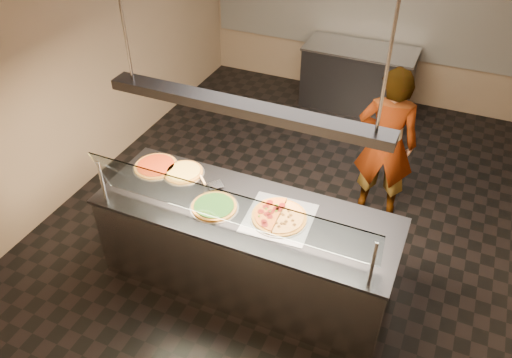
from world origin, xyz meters
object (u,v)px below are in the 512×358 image
at_px(half_pizza_sausage, 291,220).
at_px(sneeze_guard, 227,208).
at_px(prep_table, 357,77).
at_px(perforated_tray, 279,218).
at_px(heat_lamp_housing, 244,108).
at_px(pizza_tomato, 156,166).
at_px(half_pizza_pepperoni, 267,212).
at_px(pizza_spinach, 214,206).
at_px(pizza_cheese, 184,172).
at_px(pizza_spatula, 208,182).
at_px(worker, 386,144).
at_px(serving_counter, 246,247).

bearing_deg(half_pizza_sausage, sneeze_guard, -140.40).
relative_size(sneeze_guard, prep_table, 1.54).
height_order(perforated_tray, heat_lamp_housing, heat_lamp_housing).
bearing_deg(half_pizza_sausage, pizza_tomato, 171.79).
bearing_deg(half_pizza_pepperoni, pizza_spinach, -168.41).
distance_m(pizza_cheese, prep_table, 3.75).
xyz_separation_m(pizza_spatula, worker, (1.38, 1.43, -0.08)).
bearing_deg(half_pizza_sausage, pizza_spatula, 168.81).
distance_m(perforated_tray, pizza_spatula, 0.80).
height_order(pizza_tomato, worker, worker).
bearing_deg(heat_lamp_housing, prep_table, 89.20).
bearing_deg(pizza_spatula, pizza_cheese, 168.53).
relative_size(pizza_tomato, heat_lamp_housing, 0.19).
bearing_deg(pizza_tomato, prep_table, 72.90).
bearing_deg(pizza_spatula, sneeze_guard, -48.16).
distance_m(serving_counter, sneeze_guard, 0.83).
relative_size(half_pizza_sausage, pizza_spinach, 1.11).
bearing_deg(serving_counter, pizza_cheese, 162.33).
relative_size(serving_counter, pizza_spatula, 9.55).
relative_size(pizza_tomato, prep_table, 0.28).
relative_size(sneeze_guard, heat_lamp_housing, 1.08).
bearing_deg(perforated_tray, pizza_tomato, 171.23).
relative_size(serving_counter, half_pizza_pepperoni, 5.62).
distance_m(half_pizza_pepperoni, pizza_spatula, 0.69).
relative_size(sneeze_guard, half_pizza_sausage, 5.12).
distance_m(serving_counter, worker, 1.89).
bearing_deg(pizza_cheese, half_pizza_pepperoni, -13.67).
height_order(pizza_tomato, pizza_spatula, pizza_spatula).
height_order(half_pizza_sausage, pizza_cheese, half_pizza_sausage).
bearing_deg(worker, perforated_tray, 62.79).
distance_m(serving_counter, pizza_cheese, 0.94).
distance_m(worker, heat_lamp_housing, 2.13).
height_order(serving_counter, half_pizza_sausage, half_pizza_sausage).
height_order(perforated_tray, pizza_tomato, pizza_tomato).
xyz_separation_m(sneeze_guard, perforated_tray, (0.31, 0.35, -0.29)).
bearing_deg(pizza_spatula, pizza_spinach, -52.59).
relative_size(pizza_spatula, worker, 0.16).
bearing_deg(pizza_tomato, serving_counter, -11.78).
distance_m(half_pizza_pepperoni, pizza_cheese, 1.00).
xyz_separation_m(half_pizza_pepperoni, worker, (0.70, 1.60, -0.08)).
xyz_separation_m(half_pizza_sausage, pizza_spinach, (-0.69, -0.09, -0.01)).
bearing_deg(worker, half_pizza_pepperoni, 59.31).
height_order(sneeze_guard, perforated_tray, sneeze_guard).
distance_m(half_pizza_pepperoni, prep_table, 3.90).
bearing_deg(pizza_spatula, worker, 46.04).
height_order(worker, heat_lamp_housing, heat_lamp_housing).
relative_size(perforated_tray, pizza_cheese, 1.52).
bearing_deg(pizza_spinach, serving_counter, 17.76).
bearing_deg(prep_table, pizza_spinach, -94.62).
bearing_deg(pizza_spinach, half_pizza_pepperoni, 11.59).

